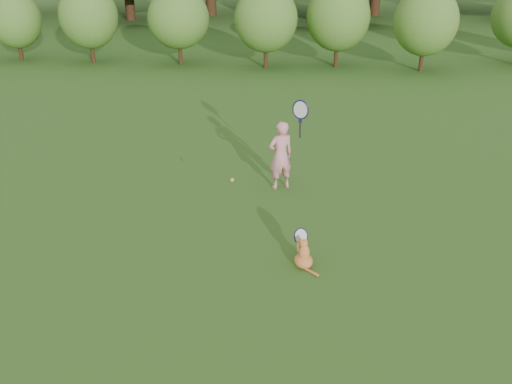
# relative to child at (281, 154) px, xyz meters

# --- Properties ---
(ground) EXTENTS (100.00, 100.00, 0.00)m
(ground) POSITION_rel_child_xyz_m (-0.64, -2.52, -0.68)
(ground) COLOR #255417
(ground) RESTS_ON ground
(shrub_row) EXTENTS (28.00, 3.00, 2.80)m
(shrub_row) POSITION_rel_child_xyz_m (-0.64, 10.48, 0.72)
(shrub_row) COLOR #497524
(shrub_row) RESTS_ON ground
(child) EXTENTS (0.75, 0.48, 1.94)m
(child) POSITION_rel_child_xyz_m (0.00, 0.00, 0.00)
(child) COLOR pink
(child) RESTS_ON ground
(cat) EXTENTS (0.40, 0.66, 0.60)m
(cat) POSITION_rel_child_xyz_m (0.25, -2.74, -0.45)
(cat) COLOR orange
(cat) RESTS_ON ground
(tennis_ball) EXTENTS (0.06, 0.06, 0.06)m
(tennis_ball) POSITION_rel_child_xyz_m (-0.81, -1.77, 0.25)
(tennis_ball) COLOR #A6C917
(tennis_ball) RESTS_ON ground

